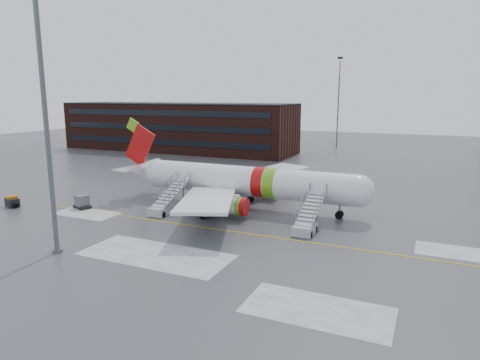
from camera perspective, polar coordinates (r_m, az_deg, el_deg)
The scene contains 10 objects.
ground at distance 45.91m, azimuth 2.40°, elevation -6.93°, with size 260.00×260.00×0.00m, color #494C4F.
airliner at distance 55.14m, azimuth -0.04°, elevation -0.14°, with size 35.03×32.97×11.18m.
airstair_fwd at distance 46.16m, azimuth 8.92°, elevation -5.57°, with size 2.05×7.70×3.48m.
airstair_aft at distance 53.53m, azimuth -9.96°, elevation -3.25°, with size 2.05×7.70×3.48m.
pushback_tug at distance 51.85m, azimuth -5.24°, elevation -3.98°, with size 3.26×2.88×1.66m.
uld_container at distance 58.59m, azimuth -20.32°, elevation -2.80°, with size 2.49×2.15×1.71m.
baggage_tractor at distance 63.31m, azimuth -28.09°, elevation -2.61°, with size 2.87×1.90×1.41m.
light_mast_near at distance 41.27m, azimuth -24.78°, elevation 11.00°, with size 1.20×1.20×28.99m.
terminal_building at distance 113.69m, azimuth -8.38°, elevation 7.06°, with size 62.00×16.11×12.30m.
light_mast_far_n at distance 120.93m, azimuth 13.01°, elevation 10.77°, with size 1.20×1.20×24.25m.
Camera 1 is at (16.21, -40.48, 14.35)m, focal length 32.00 mm.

